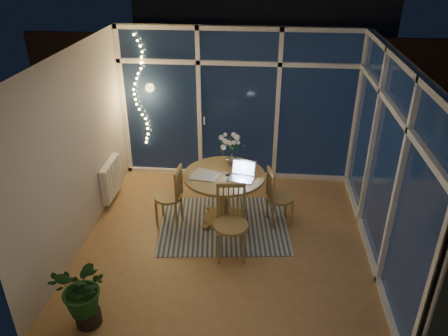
{
  "coord_description": "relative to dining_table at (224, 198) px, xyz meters",
  "views": [
    {
      "loc": [
        0.43,
        -4.97,
        3.76
      ],
      "look_at": [
        -0.07,
        0.25,
        1.02
      ],
      "focal_mm": 35.0,
      "sensor_mm": 36.0,
      "label": 1
    }
  ],
  "objects": [
    {
      "name": "garden_patio",
      "position": [
        0.59,
        4.52,
        -0.46
      ],
      "size": [
        12.0,
        6.0,
        0.1
      ],
      "primitive_type": "cube",
      "color": "black",
      "rests_on": "ground"
    },
    {
      "name": "flower_vase",
      "position": [
        0.09,
        0.31,
        0.51
      ],
      "size": [
        0.22,
        0.22,
        0.21
      ],
      "primitive_type": "imported",
      "rotation": [
        0.0,
        0.0,
        0.11
      ],
      "color": "white",
      "rests_on": "dining_table"
    },
    {
      "name": "newspapers",
      "position": [
        -0.25,
        -0.07,
        0.41
      ],
      "size": [
        0.43,
        0.36,
        0.01
      ],
      "primitive_type": "cube",
      "rotation": [
        0.0,
        0.0,
        -0.24
      ],
      "color": "silver",
      "rests_on": "dining_table"
    },
    {
      "name": "bowl",
      "position": [
        0.37,
        0.24,
        0.42
      ],
      "size": [
        0.17,
        0.17,
        0.04
      ],
      "primitive_type": "imported",
      "rotation": [
        0.0,
        0.0,
        0.11
      ],
      "color": "white",
      "rests_on": "dining_table"
    },
    {
      "name": "potted_plant",
      "position": [
        -1.3,
        -2.12,
        -0.02
      ],
      "size": [
        0.68,
        0.64,
        0.76
      ],
      "primitive_type": "imported",
      "rotation": [
        0.0,
        0.0,
        -0.39
      ],
      "color": "#1B4C1E",
      "rests_on": "floor"
    },
    {
      "name": "radiator",
      "position": [
        -1.85,
        0.42,
        -0.0
      ],
      "size": [
        0.1,
        0.7,
        0.58
      ],
      "primitive_type": "cube",
      "color": "white",
      "rests_on": "wall_left"
    },
    {
      "name": "garden_shrubs",
      "position": [
        -0.71,
        2.92,
        0.05
      ],
      "size": [
        0.9,
        0.9,
        0.9
      ],
      "primitive_type": "sphere",
      "color": "black",
      "rests_on": "ground"
    },
    {
      "name": "laptop",
      "position": [
        0.25,
        -0.12,
        0.53
      ],
      "size": [
        0.41,
        0.37,
        0.26
      ],
      "primitive_type": null,
      "rotation": [
        0.0,
        0.0,
        -0.23
      ],
      "color": "silver",
      "rests_on": "dining_table"
    },
    {
      "name": "wall_front",
      "position": [
        0.09,
        -2.48,
        0.9
      ],
      "size": [
        4.0,
        0.04,
        2.6
      ],
      "primitive_type": "cube",
      "color": "beige",
      "rests_on": "floor"
    },
    {
      "name": "floor",
      "position": [
        0.09,
        -0.48,
        -0.4
      ],
      "size": [
        4.0,
        4.0,
        0.0
      ],
      "primitive_type": "plane",
      "color": "olive",
      "rests_on": "ground"
    },
    {
      "name": "chair_front",
      "position": [
        0.16,
        -0.8,
        0.11
      ],
      "size": [
        0.52,
        0.52,
        1.03
      ],
      "primitive_type": "cube",
      "rotation": [
        0.0,
        0.0,
        0.1
      ],
      "color": "olive",
      "rests_on": "floor"
    },
    {
      "name": "phone",
      "position": [
        0.08,
        -0.03,
        0.41
      ],
      "size": [
        0.12,
        0.08,
        0.01
      ],
      "primitive_type": "cube",
      "rotation": [
        0.0,
        0.0,
        0.18
      ],
      "color": "black",
      "rests_on": "dining_table"
    },
    {
      "name": "garden_fence",
      "position": [
        0.09,
        5.02,
        0.5
      ],
      "size": [
        11.0,
        0.08,
        1.8
      ],
      "primitive_type": "cube",
      "color": "#351F13",
      "rests_on": "ground"
    },
    {
      "name": "neighbour_roof",
      "position": [
        0.39,
        8.02,
        1.8
      ],
      "size": [
        7.0,
        3.0,
        2.2
      ],
      "primitive_type": "cube",
      "color": "#30333A",
      "rests_on": "ground"
    },
    {
      "name": "chair_left",
      "position": [
        -0.81,
        -0.11,
        0.07
      ],
      "size": [
        0.46,
        0.46,
        0.93
      ],
      "primitive_type": "cube",
      "rotation": [
        0.0,
        0.0,
        -1.65
      ],
      "color": "olive",
      "rests_on": "floor"
    },
    {
      "name": "wall_back",
      "position": [
        0.09,
        1.52,
        0.9
      ],
      "size": [
        4.0,
        0.04,
        2.6
      ],
      "primitive_type": "cube",
      "color": "beige",
      "rests_on": "floor"
    },
    {
      "name": "ceiling",
      "position": [
        0.09,
        -0.48,
        2.2
      ],
      "size": [
        4.0,
        4.0,
        0.0
      ],
      "primitive_type": "plane",
      "color": "white",
      "rests_on": "wall_back"
    },
    {
      "name": "wall_left",
      "position": [
        -1.91,
        -0.48,
        0.9
      ],
      "size": [
        0.04,
        4.0,
        2.6
      ],
      "primitive_type": "cube",
      "color": "beige",
      "rests_on": "floor"
    },
    {
      "name": "window_wall_right",
      "position": [
        2.05,
        -0.48,
        0.9
      ],
      "size": [
        0.1,
        4.0,
        2.6
      ],
      "primitive_type": "cube",
      "color": "white",
      "rests_on": "floor"
    },
    {
      "name": "fairy_lights",
      "position": [
        -1.56,
        1.4,
        1.12
      ],
      "size": [
        0.24,
        0.1,
        1.85
      ],
      "primitive_type": null,
      "color": "#EFC85F",
      "rests_on": "window_wall_back"
    },
    {
      "name": "window_wall_back",
      "position": [
        0.09,
        1.48,
        0.9
      ],
      "size": [
        4.0,
        0.1,
        2.6
      ],
      "primitive_type": "cube",
      "color": "white",
      "rests_on": "floor"
    },
    {
      "name": "rug",
      "position": [
        0.0,
        -0.1,
        -0.4
      ],
      "size": [
        2.04,
        1.7,
        0.01
      ],
      "primitive_type": "cube",
      "rotation": [
        0.0,
        0.0,
        0.11
      ],
      "color": "beige",
      "rests_on": "floor"
    },
    {
      "name": "dining_table",
      "position": [
        0.0,
        0.0,
        0.0
      ],
      "size": [
        1.3,
        1.3,
        0.8
      ],
      "primitive_type": "cylinder",
      "rotation": [
        0.0,
        0.0,
        0.11
      ],
      "color": "olive",
      "rests_on": "floor"
    },
    {
      "name": "chair_right",
      "position": [
        0.82,
        0.04,
        0.06
      ],
      "size": [
        0.52,
        0.52,
        0.91
      ],
      "primitive_type": "cube",
      "rotation": [
        0.0,
        0.0,
        1.85
      ],
      "color": "olive",
      "rests_on": "floor"
    },
    {
      "name": "wall_right",
      "position": [
        2.09,
        -0.48,
        0.9
      ],
      "size": [
        0.04,
        4.0,
        2.6
      ],
      "primitive_type": "cube",
      "color": "beige",
      "rests_on": "floor"
    }
  ]
}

